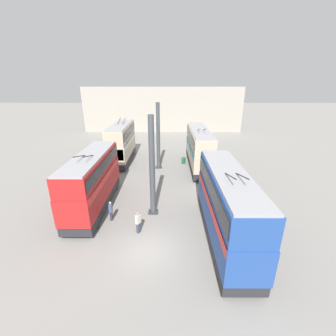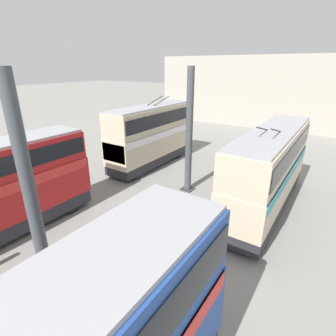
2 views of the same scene
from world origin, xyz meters
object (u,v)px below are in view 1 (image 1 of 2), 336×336
Objects in this scene: person_by_right_row at (111,210)px; bus_left_far at (199,146)px; bus_right_near at (92,178)px; oil_drum at (184,161)px; person_aisle_foreground at (138,222)px; bus_right_far at (121,141)px; bus_left_near at (227,203)px.

bus_left_far is at bearing -129.43° from person_by_right_row.
bus_right_near is 15.04m from oil_drum.
bus_left_far reaches higher than person_aisle_foreground.
person_by_right_row is at bearing 153.95° from oil_drum.
bus_right_far is at bearing 83.06° from oil_drum.
bus_right_far is at bearing 0.00° from bus_right_near.
person_aisle_foreground reaches higher than oil_drum.
bus_right_far is 15.42m from person_by_right_row.
person_aisle_foreground is (-1.66, -2.48, 0.04)m from person_by_right_row.
bus_left_near is at bearing -112.75° from bus_right_near.
bus_left_far is at bearing -45.67° from bus_right_near.
bus_left_near is 11.70m from bus_right_near.
oil_drum is (14.07, -6.88, -0.50)m from person_by_right_row.
bus_left_far is 6.35× the size of person_by_right_row.
bus_right_near is 11.71× the size of oil_drum.
person_by_right_row is (-2.17, -1.98, -1.95)m from bus_right_near.
person_aisle_foreground is (-16.81, -4.46, -2.08)m from bus_right_far.
person_by_right_row is (-15.15, -1.98, -2.11)m from bus_right_far.
bus_right_far is 5.46× the size of person_by_right_row.
bus_right_near reaches higher than person_aisle_foreground.
bus_left_far is 6.14× the size of person_aisle_foreground.
bus_right_near reaches higher than person_by_right_row.
oil_drum is at bearing 6.69° from bus_left_near.
person_aisle_foreground is at bearing 83.76° from bus_left_near.
bus_left_far is (15.06, -0.00, -0.09)m from bus_left_near.
bus_left_near reaches higher than oil_drum.
oil_drum is at bearing -120.75° from person_by_right_row.
bus_right_far is 17.52m from person_aisle_foreground.
bus_right_near is at bearing 143.35° from oil_drum.
bus_left_near reaches higher than person_aisle_foreground.
bus_left_far is at bearing -125.35° from oil_drum.
person_by_right_row is 15.67m from oil_drum.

